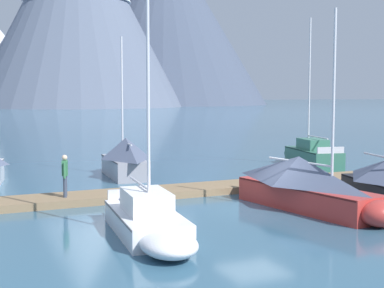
{
  "coord_description": "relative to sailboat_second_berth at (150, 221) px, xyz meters",
  "views": [
    {
      "loc": [
        -10.78,
        -18.69,
        4.41
      ],
      "look_at": [
        0.0,
        6.0,
        2.0
      ],
      "focal_mm": 52.72,
      "sensor_mm": 36.0,
      "label": 1
    }
  ],
  "objects": [
    {
      "name": "sailboat_mid_dock_starboard",
      "position": [
        6.87,
        1.59,
        0.43
      ],
      "size": [
        2.73,
        7.29,
        7.42
      ],
      "color": "#B2332D",
      "rests_on": "ground"
    },
    {
      "name": "sailboat_second_berth",
      "position": [
        0.0,
        0.0,
        0.0
      ],
      "size": [
        2.31,
        6.26,
        8.57
      ],
      "color": "white",
      "rests_on": "ground"
    },
    {
      "name": "sailboat_mid_dock_port",
      "position": [
        2.99,
        12.68,
        0.47
      ],
      "size": [
        2.18,
        5.5,
        7.42
      ],
      "color": "#93939E",
      "rests_on": "ground"
    },
    {
      "name": "ground_plane",
      "position": [
        5.19,
        2.67,
        -0.52
      ],
      "size": [
        700.0,
        700.0,
        0.0
      ],
      "primitive_type": "plane",
      "color": "#335B75"
    },
    {
      "name": "dock",
      "position": [
        5.19,
        6.67,
        -0.38
      ],
      "size": [
        22.64,
        2.61,
        0.3
      ],
      "color": "#846B4C",
      "rests_on": "ground"
    },
    {
      "name": "sailboat_outer_slip",
      "position": [
        14.7,
        12.46,
        0.16
      ],
      "size": [
        2.86,
        6.22,
        8.99
      ],
      "color": "#336B56",
      "rests_on": "ground"
    },
    {
      "name": "mountain_rear_spur",
      "position": [
        77.82,
        202.31,
        34.99
      ],
      "size": [
        83.04,
        83.04,
        69.57
      ],
      "color": "#424C60",
      "rests_on": "ground"
    },
    {
      "name": "person_on_dock",
      "position": [
        -1.35,
        6.37,
        0.74
      ],
      "size": [
        0.31,
        0.57,
        1.69
      ],
      "color": "#384256",
      "rests_on": "dock"
    }
  ]
}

